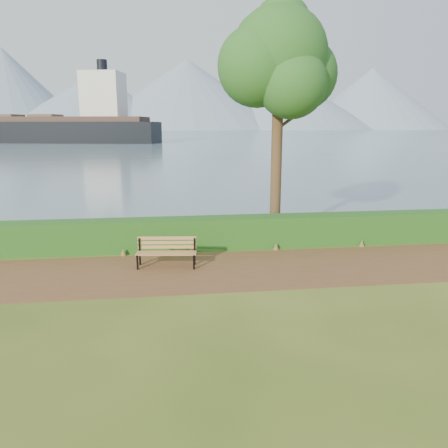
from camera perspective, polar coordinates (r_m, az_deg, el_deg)
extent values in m
plane|color=#3B5017|center=(11.90, 1.74, -6.42)|extent=(140.00, 140.00, 0.00)
cube|color=brown|center=(12.18, 1.51, -5.94)|extent=(40.00, 3.40, 0.01)
cube|color=#144814|center=(14.23, 0.06, -1.09)|extent=(32.00, 0.85, 1.00)
cube|color=slate|center=(271.12, -7.38, 11.87)|extent=(700.00, 510.00, 0.00)
cone|color=gray|center=(444.26, -26.75, 15.50)|extent=(140.00, 140.00, 70.00)
cone|color=gray|center=(410.72, -16.32, 15.11)|extent=(160.00, 160.00, 48.00)
cone|color=gray|center=(417.54, -4.79, 16.48)|extent=(190.00, 190.00, 62.00)
cone|color=gray|center=(426.55, 7.89, 15.52)|extent=(170.00, 170.00, 50.00)
cone|color=gray|center=(467.64, 18.65, 15.23)|extent=(150.00, 150.00, 58.00)
cone|color=gray|center=(441.37, -8.95, 14.41)|extent=(120.00, 120.00, 35.00)
cone|color=gray|center=(462.05, 11.97, 14.53)|extent=(130.00, 130.00, 40.00)
cube|color=black|center=(12.33, -11.23, -4.96)|extent=(0.05, 0.06, 0.42)
cube|color=black|center=(12.66, -10.95, -3.57)|extent=(0.05, 0.06, 0.80)
cube|color=black|center=(12.47, -11.10, -3.88)|extent=(0.10, 0.48, 0.05)
cube|color=black|center=(12.14, -3.95, -5.01)|extent=(0.05, 0.06, 0.42)
cube|color=black|center=(12.48, -3.86, -3.60)|extent=(0.05, 0.06, 0.80)
cube|color=black|center=(12.29, -3.91, -3.91)|extent=(0.10, 0.48, 0.05)
cube|color=#A67240|center=(12.18, -7.63, -4.01)|extent=(1.67, 0.28, 0.03)
cube|color=#A67240|center=(12.29, -7.57, -3.86)|extent=(1.67, 0.28, 0.03)
cube|color=#A67240|center=(12.40, -7.51, -3.70)|extent=(1.67, 0.28, 0.03)
cube|color=#A67240|center=(12.51, -7.45, -3.55)|extent=(1.67, 0.28, 0.03)
cube|color=#A67240|center=(12.53, -7.43, -2.99)|extent=(1.66, 0.24, 0.10)
cube|color=#A67240|center=(12.50, -7.45, -2.41)|extent=(1.66, 0.24, 0.10)
cube|color=#A67240|center=(12.47, -7.47, -1.84)|extent=(1.66, 0.24, 0.10)
cylinder|color=#3D2418|center=(15.16, 6.92, 10.54)|extent=(0.37, 0.37, 6.69)
sphere|color=#20541C|center=(15.31, 7.22, 21.01)|extent=(3.16, 3.16, 3.16)
sphere|color=#20541C|center=(15.72, 10.04, 18.66)|extent=(2.41, 2.41, 2.41)
sphere|color=#20541C|center=(14.93, 4.40, 19.85)|extent=(2.60, 2.60, 2.60)
sphere|color=#20541C|center=(14.64, 8.84, 17.69)|extent=(2.23, 2.23, 2.23)
sphere|color=#20541C|center=(15.85, 5.36, 22.47)|extent=(2.04, 2.04, 2.04)
sphere|color=#20541C|center=(15.58, 7.60, 24.33)|extent=(1.86, 1.86, 1.86)
cylinder|color=#3D2418|center=(15.26, 8.56, 13.30)|extent=(0.98, 0.11, 0.73)
cylinder|color=#3D2418|center=(15.17, 5.55, 15.14)|extent=(0.76, 0.35, 0.67)
cube|color=black|center=(111.63, -25.29, 10.30)|extent=(64.95, 23.67, 6.43)
cube|color=#443029|center=(111.61, -25.48, 12.22)|extent=(59.71, 21.58, 1.10)
cube|color=silver|center=(103.17, -15.43, 15.80)|extent=(9.70, 9.17, 10.10)
cylinder|color=black|center=(103.70, -15.64, 19.09)|extent=(2.20, 2.20, 3.21)
cube|color=brown|center=(112.72, -26.51, 12.50)|extent=(6.68, 7.10, 0.73)
cube|color=brown|center=(108.33, -22.24, 12.92)|extent=(6.68, 7.10, 0.73)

